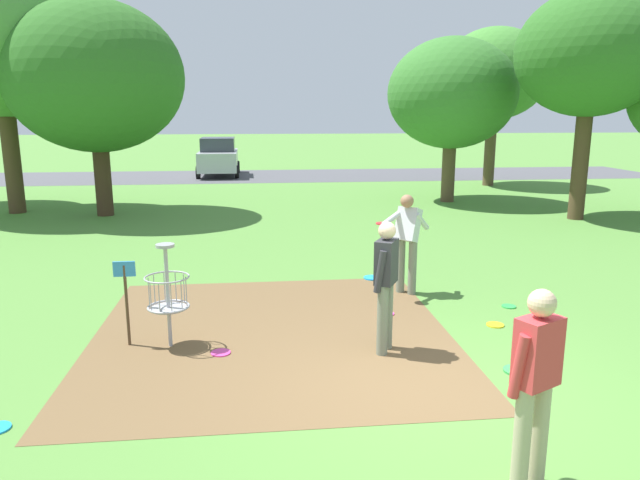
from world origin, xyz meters
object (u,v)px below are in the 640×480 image
object	(u,v)px
disc_golf_basket	(163,292)
tree_far_center	(495,75)
frisbee_far_left	(386,314)
tree_mid_center	(95,77)
player_throwing	(407,237)
parked_car_leftmost	(218,157)
frisbee_mid_grass	(221,353)
player_foreground_watching	(386,279)
frisbee_by_tee	(509,306)
tree_far_left	(452,94)
frisbee_near_basket	(495,325)
tree_near_left	(591,54)
player_waiting_left	(535,379)

from	to	relation	value
disc_golf_basket	tree_far_center	xyz separation A→B (m)	(11.06, 16.38, 3.79)
frisbee_far_left	tree_far_center	distance (m)	17.96
disc_golf_basket	frisbee_far_left	distance (m)	3.39
tree_mid_center	player_throwing	bearing A→B (deg)	-50.73
parked_car_leftmost	tree_mid_center	bearing A→B (deg)	-103.90
frisbee_mid_grass	player_foreground_watching	bearing A→B (deg)	-4.10
player_throwing	tree_mid_center	size ratio (longest dim) A/B	0.28
parked_car_leftmost	disc_golf_basket	bearing A→B (deg)	-88.54
frisbee_by_tee	frisbee_mid_grass	xyz separation A→B (m)	(-4.47, -1.36, 0.00)
tree_far_left	parked_car_leftmost	bearing A→B (deg)	131.49
player_foreground_watching	tree_far_left	world-z (taller)	tree_far_left
frisbee_near_basket	tree_near_left	world-z (taller)	tree_near_left
tree_mid_center	tree_far_center	world-z (taller)	tree_far_center
tree_near_left	frisbee_far_left	bearing A→B (deg)	-134.27
player_waiting_left	frisbee_far_left	size ratio (longest dim) A/B	6.97
frisbee_mid_grass	parked_car_leftmost	distance (m)	21.98
frisbee_far_left	player_waiting_left	bearing A→B (deg)	-87.07
tree_near_left	tree_far_left	distance (m)	4.65
disc_golf_basket	frisbee_mid_grass	bearing A→B (deg)	-24.41
disc_golf_basket	player_throwing	size ratio (longest dim) A/B	0.81
tree_near_left	tree_mid_center	xyz separation A→B (m)	(-13.76, 2.14, -0.58)
frisbee_mid_grass	frisbee_far_left	size ratio (longest dim) A/B	1.04
player_foreground_watching	frisbee_mid_grass	bearing A→B (deg)	175.90
player_waiting_left	frisbee_near_basket	size ratio (longest dim) A/B	6.75
frisbee_by_tee	frisbee_far_left	bearing A→B (deg)	-176.39
tree_mid_center	tree_far_left	world-z (taller)	tree_mid_center
frisbee_near_basket	tree_near_left	size ratio (longest dim) A/B	0.04
player_throwing	player_foreground_watching	bearing A→B (deg)	-110.56
frisbee_far_left	tree_far_left	xyz separation A→B (m)	(4.67, 11.20, 3.63)
player_foreground_watching	parked_car_leftmost	xyz separation A→B (m)	(-3.39, 22.08, -0.05)
parked_car_leftmost	tree_near_left	bearing A→B (deg)	-50.18
parked_car_leftmost	player_foreground_watching	bearing A→B (deg)	-81.28
frisbee_near_basket	tree_mid_center	distance (m)	13.58
player_waiting_left	frisbee_mid_grass	world-z (taller)	player_waiting_left
frisbee_by_tee	tree_near_left	distance (m)	10.14
tree_mid_center	tree_far_center	bearing A→B (deg)	22.24
tree_mid_center	parked_car_leftmost	distance (m)	11.83
player_throwing	tree_mid_center	xyz separation A→B (m)	(-7.03, 8.60, 3.04)
frisbee_mid_grass	frisbee_far_left	distance (m)	2.74
frisbee_near_basket	tree_mid_center	size ratio (longest dim) A/B	0.04
tree_far_center	tree_near_left	bearing A→B (deg)	-94.22
frisbee_far_left	tree_far_left	size ratio (longest dim) A/B	0.04
tree_far_center	tree_mid_center	bearing A→B (deg)	-157.76
frisbee_far_left	tree_mid_center	bearing A→B (deg)	123.94
tree_far_left	tree_far_center	size ratio (longest dim) A/B	0.86
parked_car_leftmost	frisbee_by_tee	bearing A→B (deg)	-74.38
disc_golf_basket	tree_far_center	distance (m)	20.13
frisbee_by_tee	parked_car_leftmost	size ratio (longest dim) A/B	0.05
player_throwing	player_waiting_left	distance (m)	5.31
frisbee_mid_grass	tree_far_center	world-z (taller)	tree_far_center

